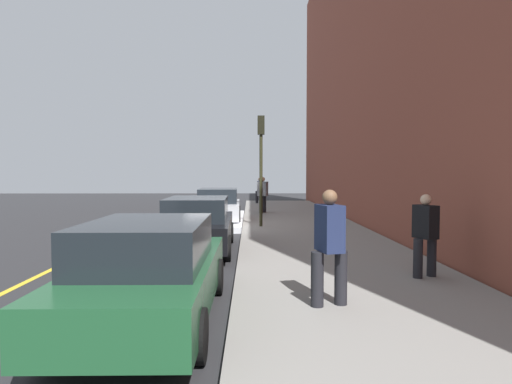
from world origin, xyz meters
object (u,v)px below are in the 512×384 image
parked_car_green (150,271)px  pedestrian_blue_coat (260,189)px  pedestrian_black_coat (425,233)px  parked_car_black (198,224)px  parked_car_silver (219,206)px  traffic_light_pole (261,152)px  pedestrian_navy_coat (329,244)px  rolling_suitcase (261,199)px  pedestrian_grey_coat (263,194)px

parked_car_green → pedestrian_blue_coat: bearing=-5.3°
pedestrian_blue_coat → pedestrian_black_coat: (-20.26, -2.79, -0.05)m
pedestrian_black_coat → parked_car_black: bearing=54.0°
parked_car_silver → traffic_light_pole: (-2.24, -1.79, 2.23)m
pedestrian_black_coat → pedestrian_navy_coat: bearing=128.2°
parked_car_black → pedestrian_black_coat: (-3.54, -4.87, 0.26)m
pedestrian_navy_coat → pedestrian_black_coat: size_ratio=1.10×
parked_car_silver → pedestrian_black_coat: (-10.15, -4.79, 0.26)m
pedestrian_blue_coat → rolling_suitcase: size_ratio=1.87×
traffic_light_pole → rolling_suitcase: bearing=-1.5°
pedestrian_blue_coat → pedestrian_navy_coat: bearing=-178.5°
pedestrian_navy_coat → parked_car_black: bearing=26.8°
parked_car_green → pedestrian_grey_coat: size_ratio=2.44×
pedestrian_navy_coat → pedestrian_blue_coat: (22.00, 0.58, -0.04)m
pedestrian_black_coat → rolling_suitcase: bearing=7.7°
pedestrian_grey_coat → pedestrian_navy_coat: bearing=-177.8°
pedestrian_grey_coat → traffic_light_pole: bearing=177.7°
pedestrian_navy_coat → pedestrian_blue_coat: pedestrian_navy_coat is taller
pedestrian_black_coat → rolling_suitcase: (19.87, 2.69, -0.59)m
traffic_light_pole → rolling_suitcase: size_ratio=4.58×
parked_car_green → parked_car_silver: same height
parked_car_silver → pedestrian_black_coat: bearing=-154.7°
parked_car_silver → pedestrian_grey_coat: bearing=-32.3°
parked_car_black → parked_car_silver: same height
parked_car_silver → pedestrian_blue_coat: pedestrian_blue_coat is taller
pedestrian_black_coat → rolling_suitcase: size_ratio=1.78×
parked_car_green → traffic_light_pole: bearing=-10.6°
parked_car_black → parked_car_silver: bearing=-0.7°
pedestrian_navy_coat → rolling_suitcase: 21.62m
parked_car_black → pedestrian_navy_coat: bearing=-153.2°
pedestrian_navy_coat → pedestrian_blue_coat: size_ratio=1.04×
parked_car_black → pedestrian_navy_coat: pedestrian_navy_coat is taller
pedestrian_navy_coat → parked_car_green: bearing=96.6°
rolling_suitcase → parked_car_silver: bearing=167.8°
parked_car_silver → pedestrian_blue_coat: size_ratio=2.56×
pedestrian_navy_coat → pedestrian_blue_coat: bearing=1.5°
parked_car_silver → traffic_light_pole: bearing=-141.4°
parked_car_green → pedestrian_blue_coat: pedestrian_blue_coat is taller
pedestrian_blue_coat → rolling_suitcase: (-0.39, -0.10, -0.63)m
parked_car_green → traffic_light_pole: traffic_light_pole is taller
parked_car_silver → pedestrian_black_coat: size_ratio=2.70×
pedestrian_grey_coat → rolling_suitcase: 6.58m
pedestrian_navy_coat → pedestrian_black_coat: (1.74, -2.20, -0.09)m
pedestrian_grey_coat → pedestrian_black_coat: 13.61m
parked_car_silver → pedestrian_navy_coat: 12.17m
parked_car_silver → parked_car_green: bearing=179.6°
parked_car_green → rolling_suitcase: size_ratio=4.87×
parked_car_silver → traffic_light_pole: 3.63m
pedestrian_navy_coat → pedestrian_black_coat: bearing=-51.8°
pedestrian_navy_coat → pedestrian_grey_coat: bearing=2.2°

